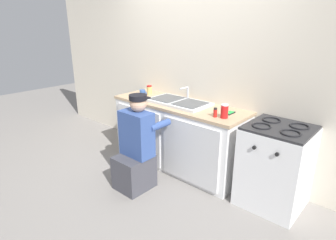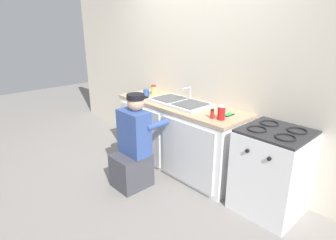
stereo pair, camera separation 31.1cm
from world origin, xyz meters
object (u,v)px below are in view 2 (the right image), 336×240
(stove_range, at_px, (271,171))
(sink_double_basin, at_px, (180,102))
(spice_bottle_red, at_px, (212,114))
(cell_phone, at_px, (228,115))
(plumber_person, at_px, (133,149))
(coffee_mug, at_px, (146,93))
(condiment_jar, at_px, (154,89))
(soda_cup_red, at_px, (221,113))

(stove_range, bearing_deg, sink_double_basin, 179.90)
(spice_bottle_red, bearing_deg, cell_phone, 76.21)
(sink_double_basin, bearing_deg, plumber_person, -91.78)
(stove_range, xyz_separation_m, cell_phone, (-0.60, 0.06, 0.44))
(spice_bottle_red, distance_m, coffee_mug, 1.24)
(sink_double_basin, distance_m, condiment_jar, 0.62)
(cell_phone, bearing_deg, stove_range, -5.97)
(plumber_person, xyz_separation_m, spice_bottle_red, (0.67, 0.57, 0.46))
(soda_cup_red, height_order, spice_bottle_red, soda_cup_red)
(condiment_jar, bearing_deg, cell_phone, -1.20)
(stove_range, distance_m, cell_phone, 0.74)
(spice_bottle_red, bearing_deg, coffee_mug, 175.73)
(plumber_person, xyz_separation_m, condiment_jar, (-0.59, 0.82, 0.48))
(sink_double_basin, bearing_deg, condiment_jar, 171.86)
(coffee_mug, bearing_deg, stove_range, 2.02)
(soda_cup_red, distance_m, condiment_jar, 1.37)
(sink_double_basin, distance_m, plumber_person, 0.85)
(stove_range, bearing_deg, soda_cup_red, -167.94)
(stove_range, relative_size, coffee_mug, 7.08)
(condiment_jar, distance_m, spice_bottle_red, 1.29)
(soda_cup_red, bearing_deg, condiment_jar, 171.16)
(condiment_jar, bearing_deg, plumber_person, -54.08)
(sink_double_basin, xyz_separation_m, coffee_mug, (-0.59, -0.07, 0.03))
(coffee_mug, bearing_deg, sink_double_basin, 6.68)
(sink_double_basin, relative_size, plumber_person, 0.72)
(soda_cup_red, height_order, coffee_mug, soda_cup_red)
(plumber_person, height_order, soda_cup_red, plumber_person)
(condiment_jar, xyz_separation_m, cell_phone, (1.32, -0.03, -0.06))
(cell_phone, xyz_separation_m, spice_bottle_red, (-0.05, -0.22, 0.04))
(stove_range, bearing_deg, condiment_jar, 177.31)
(stove_range, relative_size, plumber_person, 0.81)
(stove_range, xyz_separation_m, spice_bottle_red, (-0.65, -0.16, 0.48))
(sink_double_basin, relative_size, spice_bottle_red, 7.62)
(cell_phone, bearing_deg, plumber_person, -132.59)
(condiment_jar, xyz_separation_m, coffee_mug, (0.03, -0.16, -0.02))
(plumber_person, bearing_deg, coffee_mug, 130.47)
(cell_phone, relative_size, spice_bottle_red, 1.33)
(soda_cup_red, bearing_deg, coffee_mug, 177.68)
(stove_range, height_order, soda_cup_red, soda_cup_red)
(condiment_jar, relative_size, spice_bottle_red, 1.22)
(sink_double_basin, xyz_separation_m, soda_cup_red, (0.74, -0.12, 0.06))
(stove_range, distance_m, plumber_person, 1.51)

